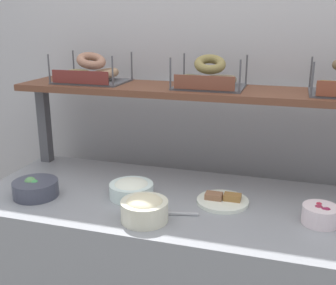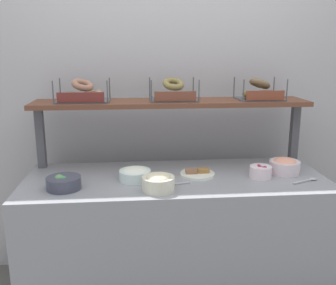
{
  "view_description": "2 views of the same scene",
  "coord_description": "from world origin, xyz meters",
  "px_view_note": "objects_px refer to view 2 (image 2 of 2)",
  "views": [
    {
      "loc": [
        0.38,
        -1.54,
        1.58
      ],
      "look_at": [
        -0.11,
        0.06,
        1.08
      ],
      "focal_mm": 44.25,
      "sensor_mm": 36.0,
      "label": 1
    },
    {
      "loc": [
        -0.24,
        -2.16,
        1.6
      ],
      "look_at": [
        -0.04,
        0.09,
        1.04
      ],
      "focal_mm": 40.41,
      "sensor_mm": 36.0,
      "label": 2
    }
  ],
  "objects_px": {
    "bagel_basket_everything": "(83,94)",
    "bagel_basket_poppy": "(173,93)",
    "bowl_beet_salad": "(261,171)",
    "bowl_lox_spread": "(285,166)",
    "serving_spoon_near_plate": "(308,180)",
    "bowl_veggie_mix": "(63,183)",
    "serving_plate_white": "(197,173)",
    "serving_spoon_by_edge": "(169,184)",
    "bowl_potato_salad": "(158,182)",
    "bagel_basket_cinnamon_raisin": "(259,92)",
    "bowl_cream_cheese": "(135,174)"
  },
  "relations": [
    {
      "from": "bowl_lox_spread",
      "to": "bagel_basket_cinnamon_raisin",
      "type": "distance_m",
      "value": 0.51
    },
    {
      "from": "bowl_beet_salad",
      "to": "bagel_basket_everything",
      "type": "height_order",
      "value": "bagel_basket_everything"
    },
    {
      "from": "bagel_basket_everything",
      "to": "bagel_basket_poppy",
      "type": "relative_size",
      "value": 1.09
    },
    {
      "from": "serving_spoon_near_plate",
      "to": "bagel_basket_cinnamon_raisin",
      "type": "xyz_separation_m",
      "value": [
        -0.18,
        0.42,
        0.47
      ]
    },
    {
      "from": "serving_plate_white",
      "to": "bagel_basket_cinnamon_raisin",
      "type": "height_order",
      "value": "bagel_basket_cinnamon_raisin"
    },
    {
      "from": "bowl_cream_cheese",
      "to": "bagel_basket_cinnamon_raisin",
      "type": "relative_size",
      "value": 0.64
    },
    {
      "from": "bowl_beet_salad",
      "to": "bowl_veggie_mix",
      "type": "bearing_deg",
      "value": -175.51
    },
    {
      "from": "serving_spoon_near_plate",
      "to": "bagel_basket_everything",
      "type": "relative_size",
      "value": 0.52
    },
    {
      "from": "bowl_potato_salad",
      "to": "bowl_veggie_mix",
      "type": "distance_m",
      "value": 0.53
    },
    {
      "from": "bowl_veggie_mix",
      "to": "serving_plate_white",
      "type": "bearing_deg",
      "value": 11.87
    },
    {
      "from": "serving_spoon_near_plate",
      "to": "bagel_basket_poppy",
      "type": "height_order",
      "value": "bagel_basket_poppy"
    },
    {
      "from": "bowl_veggie_mix",
      "to": "serving_spoon_near_plate",
      "type": "height_order",
      "value": "bowl_veggie_mix"
    },
    {
      "from": "bowl_beet_salad",
      "to": "bowl_cream_cheese",
      "type": "xyz_separation_m",
      "value": [
        -0.75,
        0.02,
        0.0
      ]
    },
    {
      "from": "bowl_veggie_mix",
      "to": "bowl_potato_salad",
      "type": "bearing_deg",
      "value": -7.95
    },
    {
      "from": "bowl_beet_salad",
      "to": "bowl_lox_spread",
      "type": "relative_size",
      "value": 0.71
    },
    {
      "from": "bowl_beet_salad",
      "to": "bagel_basket_poppy",
      "type": "bearing_deg",
      "value": 146.03
    },
    {
      "from": "bowl_cream_cheese",
      "to": "serving_spoon_by_edge",
      "type": "distance_m",
      "value": 0.23
    },
    {
      "from": "bowl_beet_salad",
      "to": "bagel_basket_cinnamon_raisin",
      "type": "distance_m",
      "value": 0.55
    },
    {
      "from": "bowl_potato_salad",
      "to": "bagel_basket_cinnamon_raisin",
      "type": "height_order",
      "value": "bagel_basket_cinnamon_raisin"
    },
    {
      "from": "bowl_beet_salad",
      "to": "serving_plate_white",
      "type": "xyz_separation_m",
      "value": [
        -0.37,
        0.07,
        -0.03
      ]
    },
    {
      "from": "bowl_beet_salad",
      "to": "serving_spoon_near_plate",
      "type": "relative_size",
      "value": 0.76
    },
    {
      "from": "serving_spoon_by_edge",
      "to": "bagel_basket_everything",
      "type": "relative_size",
      "value": 0.54
    },
    {
      "from": "serving_spoon_by_edge",
      "to": "serving_spoon_near_plate",
      "type": "bearing_deg",
      "value": 0.02
    },
    {
      "from": "bowl_cream_cheese",
      "to": "serving_plate_white",
      "type": "distance_m",
      "value": 0.39
    },
    {
      "from": "serving_plate_white",
      "to": "bagel_basket_everything",
      "type": "height_order",
      "value": "bagel_basket_everything"
    },
    {
      "from": "bowl_beet_salad",
      "to": "bowl_lox_spread",
      "type": "bearing_deg",
      "value": 20.55
    },
    {
      "from": "bowl_lox_spread",
      "to": "serving_spoon_by_edge",
      "type": "xyz_separation_m",
      "value": [
        -0.74,
        -0.16,
        -0.04
      ]
    },
    {
      "from": "bowl_beet_salad",
      "to": "bagel_basket_poppy",
      "type": "height_order",
      "value": "bagel_basket_poppy"
    },
    {
      "from": "serving_spoon_by_edge",
      "to": "bowl_beet_salad",
      "type": "bearing_deg",
      "value": 9.56
    },
    {
      "from": "bowl_beet_salad",
      "to": "serving_spoon_near_plate",
      "type": "height_order",
      "value": "bowl_beet_salad"
    },
    {
      "from": "bowl_veggie_mix",
      "to": "serving_plate_white",
      "type": "distance_m",
      "value": 0.79
    },
    {
      "from": "serving_spoon_near_plate",
      "to": "serving_spoon_by_edge",
      "type": "bearing_deg",
      "value": -179.98
    },
    {
      "from": "serving_spoon_near_plate",
      "to": "bowl_potato_salad",
      "type": "bearing_deg",
      "value": -175.56
    },
    {
      "from": "serving_plate_white",
      "to": "serving_spoon_by_edge",
      "type": "xyz_separation_m",
      "value": [
        -0.19,
        -0.17,
        -0.0
      ]
    },
    {
      "from": "bowl_lox_spread",
      "to": "bowl_cream_cheese",
      "type": "distance_m",
      "value": 0.93
    },
    {
      "from": "serving_plate_white",
      "to": "serving_spoon_near_plate",
      "type": "relative_size",
      "value": 1.24
    },
    {
      "from": "serving_spoon_near_plate",
      "to": "bowl_veggie_mix",
      "type": "bearing_deg",
      "value": 179.84
    },
    {
      "from": "bagel_basket_everything",
      "to": "bagel_basket_poppy",
      "type": "height_order",
      "value": "bagel_basket_poppy"
    },
    {
      "from": "bagel_basket_everything",
      "to": "bagel_basket_cinnamon_raisin",
      "type": "xyz_separation_m",
      "value": [
        1.15,
        -0.01,
        0.0
      ]
    },
    {
      "from": "bowl_lox_spread",
      "to": "serving_spoon_near_plate",
      "type": "relative_size",
      "value": 1.08
    },
    {
      "from": "serving_spoon_by_edge",
      "to": "bagel_basket_everything",
      "type": "bearing_deg",
      "value": 140.35
    },
    {
      "from": "bagel_basket_poppy",
      "to": "bowl_lox_spread",
      "type": "bearing_deg",
      "value": -21.87
    },
    {
      "from": "serving_plate_white",
      "to": "bowl_lox_spread",
      "type": "bearing_deg",
      "value": -0.8
    },
    {
      "from": "bagel_basket_everything",
      "to": "serving_spoon_by_edge",
      "type": "bearing_deg",
      "value": -39.65
    },
    {
      "from": "bowl_cream_cheese",
      "to": "serving_spoon_by_edge",
      "type": "height_order",
      "value": "bowl_cream_cheese"
    },
    {
      "from": "bowl_veggie_mix",
      "to": "serving_plate_white",
      "type": "height_order",
      "value": "bowl_veggie_mix"
    },
    {
      "from": "bagel_basket_poppy",
      "to": "bagel_basket_everything",
      "type": "bearing_deg",
      "value": -179.69
    },
    {
      "from": "bowl_veggie_mix",
      "to": "bowl_cream_cheese",
      "type": "height_order",
      "value": "bowl_veggie_mix"
    },
    {
      "from": "serving_spoon_by_edge",
      "to": "bagel_basket_poppy",
      "type": "xyz_separation_m",
      "value": [
        0.06,
        0.43,
        0.47
      ]
    },
    {
      "from": "serving_spoon_near_plate",
      "to": "bagel_basket_everything",
      "type": "bearing_deg",
      "value": 162.27
    }
  ]
}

